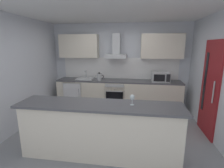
{
  "coord_description": "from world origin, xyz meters",
  "views": [
    {
      "loc": [
        0.55,
        -3.46,
        1.93
      ],
      "look_at": [
        -0.02,
        0.37,
        1.05
      ],
      "focal_mm": 27.25,
      "sensor_mm": 36.0,
      "label": 1
    }
  ],
  "objects_px": {
    "oven": "(116,94)",
    "kettle": "(99,77)",
    "refrigerator": "(75,94)",
    "sink": "(85,78)",
    "range_hood": "(116,50)",
    "wine_glass": "(132,98)",
    "microwave": "(161,77)"
  },
  "relations": [
    {
      "from": "microwave",
      "to": "range_hood",
      "type": "bearing_deg",
      "value": 173.16
    },
    {
      "from": "refrigerator",
      "to": "kettle",
      "type": "relative_size",
      "value": 2.94
    },
    {
      "from": "oven",
      "to": "range_hood",
      "type": "bearing_deg",
      "value": 90.0
    },
    {
      "from": "wine_glass",
      "to": "kettle",
      "type": "bearing_deg",
      "value": 114.92
    },
    {
      "from": "refrigerator",
      "to": "wine_glass",
      "type": "relative_size",
      "value": 4.78
    },
    {
      "from": "sink",
      "to": "microwave",
      "type": "bearing_deg",
      "value": -0.98
    },
    {
      "from": "sink",
      "to": "kettle",
      "type": "distance_m",
      "value": 0.47
    },
    {
      "from": "oven",
      "to": "range_hood",
      "type": "relative_size",
      "value": 1.11
    },
    {
      "from": "range_hood",
      "to": "kettle",
      "type": "bearing_deg",
      "value": -161.89
    },
    {
      "from": "oven",
      "to": "kettle",
      "type": "bearing_deg",
      "value": -176.14
    },
    {
      "from": "refrigerator",
      "to": "sink",
      "type": "relative_size",
      "value": 1.7
    },
    {
      "from": "oven",
      "to": "kettle",
      "type": "distance_m",
      "value": 0.74
    },
    {
      "from": "kettle",
      "to": "microwave",
      "type": "bearing_deg",
      "value": 0.18
    },
    {
      "from": "oven",
      "to": "kettle",
      "type": "xyz_separation_m",
      "value": [
        -0.5,
        -0.03,
        0.55
      ]
    },
    {
      "from": "range_hood",
      "to": "wine_glass",
      "type": "distance_m",
      "value": 2.62
    },
    {
      "from": "sink",
      "to": "range_hood",
      "type": "relative_size",
      "value": 0.69
    },
    {
      "from": "oven",
      "to": "sink",
      "type": "relative_size",
      "value": 1.6
    },
    {
      "from": "sink",
      "to": "kettle",
      "type": "height_order",
      "value": "sink"
    },
    {
      "from": "wine_glass",
      "to": "sink",
      "type": "bearing_deg",
      "value": 123.08
    },
    {
      "from": "kettle",
      "to": "refrigerator",
      "type": "bearing_deg",
      "value": 177.78
    },
    {
      "from": "range_hood",
      "to": "sink",
      "type": "bearing_deg",
      "value": -172.94
    },
    {
      "from": "refrigerator",
      "to": "wine_glass",
      "type": "xyz_separation_m",
      "value": [
        1.86,
        -2.33,
        0.67
      ]
    },
    {
      "from": "microwave",
      "to": "wine_glass",
      "type": "xyz_separation_m",
      "value": [
        -0.75,
        -2.3,
        0.05
      ]
    },
    {
      "from": "refrigerator",
      "to": "range_hood",
      "type": "relative_size",
      "value": 1.18
    },
    {
      "from": "oven",
      "to": "kettle",
      "type": "height_order",
      "value": "kettle"
    },
    {
      "from": "refrigerator",
      "to": "wine_glass",
      "type": "bearing_deg",
      "value": -51.31
    },
    {
      "from": "sink",
      "to": "range_hood",
      "type": "height_order",
      "value": "range_hood"
    },
    {
      "from": "oven",
      "to": "refrigerator",
      "type": "xyz_separation_m",
      "value": [
        -1.3,
        -0.0,
        -0.03
      ]
    },
    {
      "from": "kettle",
      "to": "wine_glass",
      "type": "height_order",
      "value": "wine_glass"
    },
    {
      "from": "oven",
      "to": "refrigerator",
      "type": "relative_size",
      "value": 0.94
    },
    {
      "from": "oven",
      "to": "sink",
      "type": "bearing_deg",
      "value": 179.34
    },
    {
      "from": "refrigerator",
      "to": "range_hood",
      "type": "distance_m",
      "value": 1.89
    }
  ]
}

